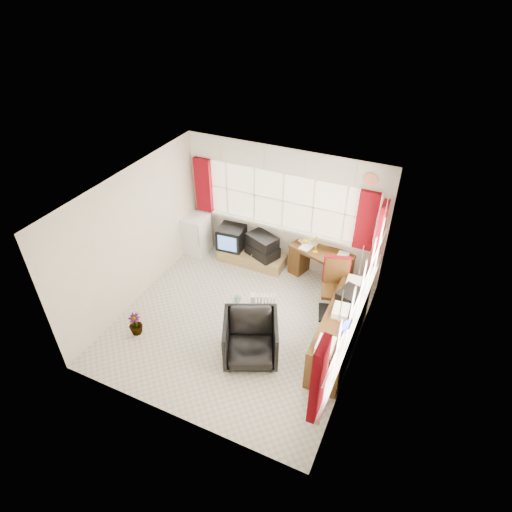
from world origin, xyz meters
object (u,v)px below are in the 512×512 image
Objects in this scene: office_chair at (251,339)px; radiator at (264,309)px; task_chair at (335,284)px; tv_bench at (252,257)px; crt_tv at (232,237)px; mini_fridge at (196,234)px; desk_lamp at (316,240)px; credenza at (340,330)px; desk at (320,263)px.

radiator is at bearing 74.99° from office_chair.
office_chair is (-0.87, -1.60, -0.21)m from task_chair.
tv_bench is 0.59m from crt_tv.
mini_fridge is (-2.17, 1.32, 0.19)m from radiator.
office_chair is at bearing -64.98° from tv_bench.
crt_tv reaches higher than tv_bench.
desk_lamp is 0.46× the size of mini_fridge.
crt_tv is (-2.40, 0.70, -0.11)m from task_chair.
credenza is (0.34, -0.83, -0.21)m from task_chair.
desk_lamp is at bearing -132.20° from desk.
task_chair is 1.33× the size of mini_fridge.
desk_lamp is 2.35m from office_chair.
desk_lamp is (-0.10, -0.11, 0.57)m from desk.
mini_fridge is (-3.53, 1.41, 0.04)m from credenza.
credenza reaches higher than mini_fridge.
desk_lamp is 0.96m from task_chair.
crt_tv is at bearing 163.72° from task_chair.
desk_lamp is 1.87m from crt_tv.
task_chair is 1.99× the size of radiator.
credenza reaches higher than crt_tv.
desk is 0.92× the size of tv_bench.
credenza is at bearing -29.17° from crt_tv.
crt_tv is at bearing 8.64° from mini_fridge.
desk reaches higher than tv_bench.
radiator is 1.01× the size of crt_tv.
radiator is (-1.02, -0.74, -0.37)m from task_chair.
credenza is 2.36× the size of mini_fridge.
crt_tv is at bearing 98.86° from office_chair.
tv_bench is at bearing 146.30° from credenza.
radiator is at bearing 176.17° from credenza.
crt_tv is at bearing 178.88° from desk_lamp.
credenza reaches higher than desk.
task_chair reaches higher than radiator.
crt_tv is (-1.81, 0.04, -0.46)m from desk_lamp.
task_chair is 2.00× the size of crt_tv.
desk is at bearing 56.27° from office_chair.
office_chair is 2.76m from crt_tv.
radiator reaches higher than tv_bench.
mini_fridge is (-0.79, -0.12, -0.06)m from crt_tv.
office_chair reaches higher than crt_tv.
mini_fridge is (-2.32, 2.18, 0.03)m from office_chair.
mini_fridge is at bearing 148.72° from radiator.
office_chair is 2.54m from tv_bench.
task_chair is 0.80× the size of tv_bench.
desk is at bearing 70.93° from radiator.
crt_tv is at bearing 133.85° from radiator.
office_chair reaches higher than tv_bench.
radiator is at bearing -31.28° from mini_fridge.
task_chair is at bearing -48.34° from desk_lamp.
desk is 1.53× the size of mini_fridge.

